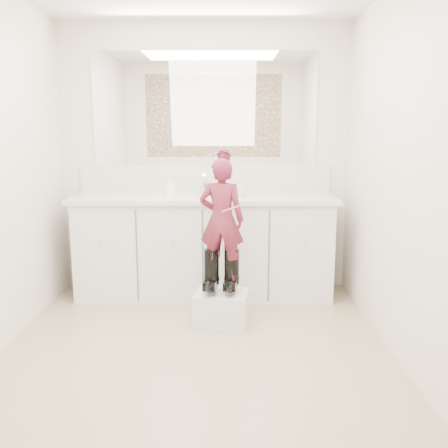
{
  "coord_description": "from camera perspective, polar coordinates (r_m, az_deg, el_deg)",
  "views": [
    {
      "loc": [
        0.2,
        -3.08,
        1.47
      ],
      "look_at": [
        0.18,
        0.57,
        0.77
      ],
      "focal_mm": 40.0,
      "sensor_mm": 36.0,
      "label": 1
    }
  ],
  "objects": [
    {
      "name": "floor",
      "position": [
        3.41,
        -3.16,
        -14.62
      ],
      "size": [
        3.0,
        3.0,
        0.0
      ],
      "primitive_type": "plane",
      "color": "#907C5E",
      "rests_on": "ground"
    },
    {
      "name": "wall_back",
      "position": [
        4.59,
        -2.18,
        7.5
      ],
      "size": [
        2.6,
        0.0,
        2.6
      ],
      "primitive_type": "plane",
      "rotation": [
        1.57,
        0.0,
        0.0
      ],
      "color": "beige",
      "rests_on": "floor"
    },
    {
      "name": "wall_front",
      "position": [
        1.61,
        -6.81,
        1.27
      ],
      "size": [
        2.6,
        0.0,
        2.6
      ],
      "primitive_type": "plane",
      "rotation": [
        -1.57,
        0.0,
        0.0
      ],
      "color": "beige",
      "rests_on": "floor"
    },
    {
      "name": "wall_right",
      "position": [
        3.28,
        20.04,
        5.53
      ],
      "size": [
        0.0,
        3.0,
        3.0
      ],
      "primitive_type": "plane",
      "rotation": [
        1.57,
        0.0,
        -1.57
      ],
      "color": "beige",
      "rests_on": "floor"
    },
    {
      "name": "vanity_cabinet",
      "position": [
        4.43,
        -2.26,
        -2.77
      ],
      "size": [
        2.2,
        0.55,
        0.85
      ],
      "primitive_type": "cube",
      "color": "silver",
      "rests_on": "floor"
    },
    {
      "name": "countertop",
      "position": [
        4.33,
        -2.31,
        2.91
      ],
      "size": [
        2.28,
        0.58,
        0.04
      ],
      "primitive_type": "cube",
      "color": "beige",
      "rests_on": "vanity_cabinet"
    },
    {
      "name": "backsplash",
      "position": [
        4.59,
        -2.17,
        5.18
      ],
      "size": [
        2.28,
        0.03,
        0.25
      ],
      "primitive_type": "cube",
      "color": "beige",
      "rests_on": "countertop"
    },
    {
      "name": "mirror",
      "position": [
        4.57,
        -2.22,
        13.0
      ],
      "size": [
        2.0,
        0.02,
        1.0
      ],
      "primitive_type": "cube",
      "color": "white",
      "rests_on": "wall_back"
    },
    {
      "name": "dot_panel",
      "position": [
        1.61,
        -7.14,
        17.33
      ],
      "size": [
        2.0,
        0.01,
        1.2
      ],
      "primitive_type": "cube",
      "color": "#472819",
      "rests_on": "wall_front"
    },
    {
      "name": "faucet",
      "position": [
        4.49,
        -2.22,
        4.09
      ],
      "size": [
        0.08,
        0.08,
        0.1
      ],
      "primitive_type": "cylinder",
      "color": "silver",
      "rests_on": "countertop"
    },
    {
      "name": "cup",
      "position": [
        4.32,
        1.96,
        3.83
      ],
      "size": [
        0.12,
        0.12,
        0.1
      ],
      "primitive_type": "imported",
      "rotation": [
        0.0,
        0.0,
        0.12
      ],
      "color": "beige",
      "rests_on": "countertop"
    },
    {
      "name": "soap_bottle",
      "position": [
        4.4,
        -6.27,
        4.32
      ],
      "size": [
        0.09,
        0.1,
        0.17
      ],
      "primitive_type": "imported",
      "rotation": [
        0.0,
        0.0,
        0.31
      ],
      "color": "white",
      "rests_on": "countertop"
    },
    {
      "name": "step_stool",
      "position": [
        3.85,
        -0.27,
        -9.57
      ],
      "size": [
        0.44,
        0.38,
        0.25
      ],
      "primitive_type": "cube",
      "rotation": [
        0.0,
        0.0,
        -0.15
      ],
      "color": "silver",
      "rests_on": "floor"
    },
    {
      "name": "boot_left",
      "position": [
        3.78,
        -1.41,
        -5.35
      ],
      "size": [
        0.15,
        0.23,
        0.33
      ],
      "primitive_type": null,
      "rotation": [
        0.0,
        0.0,
        -0.15
      ],
      "color": "black",
      "rests_on": "step_stool"
    },
    {
      "name": "boot_right",
      "position": [
        3.78,
        0.87,
        -5.35
      ],
      "size": [
        0.15,
        0.23,
        0.33
      ],
      "primitive_type": null,
      "rotation": [
        0.0,
        0.0,
        -0.15
      ],
      "color": "black",
      "rests_on": "step_stool"
    },
    {
      "name": "toddler",
      "position": [
        3.69,
        -0.28,
        0.5
      ],
      "size": [
        0.36,
        0.26,
        0.91
      ],
      "primitive_type": "imported",
      "rotation": [
        0.0,
        0.0,
        2.99
      ],
      "color": "#AA344F",
      "rests_on": "step_stool"
    },
    {
      "name": "toothbrush",
      "position": [
        3.59,
        0.83,
        1.77
      ],
      "size": [
        0.14,
        0.03,
        0.06
      ],
      "primitive_type": "cylinder",
      "rotation": [
        0.0,
        1.22,
        -0.15
      ],
      "color": "pink",
      "rests_on": "toddler"
    }
  ]
}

